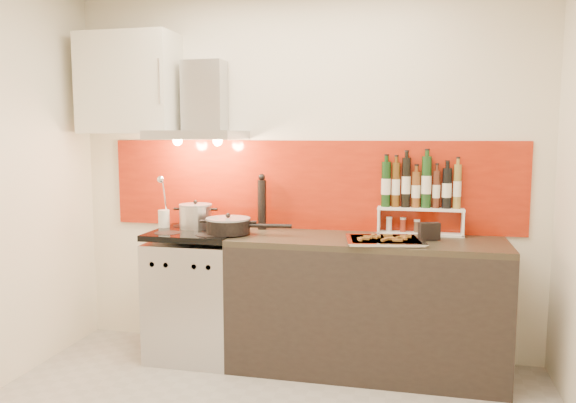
% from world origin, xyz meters
% --- Properties ---
extents(back_wall, '(3.40, 0.02, 2.60)m').
position_xyz_m(back_wall, '(0.00, 1.40, 1.30)').
color(back_wall, silver).
rests_on(back_wall, ground).
extents(backsplash, '(3.00, 0.02, 0.64)m').
position_xyz_m(backsplash, '(0.05, 1.39, 1.22)').
color(backsplash, maroon).
rests_on(backsplash, back_wall).
extents(range_stove, '(0.60, 0.60, 0.91)m').
position_xyz_m(range_stove, '(-0.70, 1.10, 0.44)').
color(range_stove, '#B7B7BA').
rests_on(range_stove, ground).
extents(counter, '(1.80, 0.60, 0.90)m').
position_xyz_m(counter, '(0.50, 1.10, 0.45)').
color(counter, black).
rests_on(counter, ground).
extents(range_hood, '(0.62, 0.50, 0.61)m').
position_xyz_m(range_hood, '(-0.70, 1.24, 1.74)').
color(range_hood, '#B7B7BA').
rests_on(range_hood, back_wall).
extents(upper_cabinet, '(0.70, 0.35, 0.72)m').
position_xyz_m(upper_cabinet, '(-1.25, 1.22, 1.95)').
color(upper_cabinet, beige).
rests_on(upper_cabinet, back_wall).
extents(stock_pot, '(0.24, 0.24, 0.20)m').
position_xyz_m(stock_pot, '(-0.74, 1.19, 1.00)').
color(stock_pot, '#B7B7BA').
rests_on(stock_pot, range_stove).
extents(saute_pan, '(0.59, 0.31, 0.14)m').
position_xyz_m(saute_pan, '(-0.43, 1.03, 0.96)').
color(saute_pan, black).
rests_on(saute_pan, range_stove).
extents(utensil_jar, '(0.08, 0.12, 0.39)m').
position_xyz_m(utensil_jar, '(-0.98, 1.16, 1.02)').
color(utensil_jar, silver).
rests_on(utensil_jar, range_stove).
extents(pepper_mill, '(0.06, 0.06, 0.40)m').
position_xyz_m(pepper_mill, '(-0.28, 1.31, 1.10)').
color(pepper_mill, black).
rests_on(pepper_mill, counter).
extents(step_shelf, '(0.58, 0.16, 0.54)m').
position_xyz_m(step_shelf, '(0.83, 1.34, 1.16)').
color(step_shelf, white).
rests_on(step_shelf, counter).
extents(caddy_box, '(0.14, 0.10, 0.11)m').
position_xyz_m(caddy_box, '(0.90, 1.12, 0.96)').
color(caddy_box, black).
rests_on(caddy_box, counter).
extents(baking_tray, '(0.54, 0.45, 0.03)m').
position_xyz_m(baking_tray, '(0.62, 0.99, 0.92)').
color(baking_tray, silver).
rests_on(baking_tray, counter).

